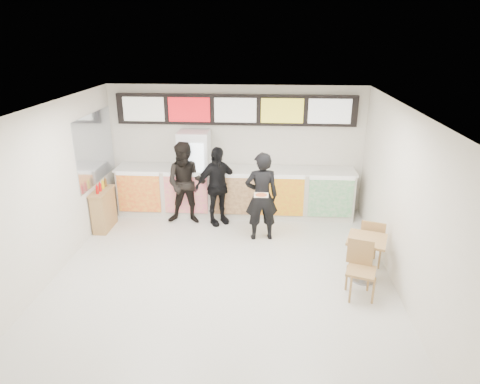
# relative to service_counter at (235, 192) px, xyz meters

# --- Properties ---
(floor) EXTENTS (7.00, 7.00, 0.00)m
(floor) POSITION_rel_service_counter_xyz_m (-0.00, -3.09, -0.57)
(floor) COLOR beige
(floor) RESTS_ON ground
(ceiling) EXTENTS (7.00, 7.00, 0.00)m
(ceiling) POSITION_rel_service_counter_xyz_m (-0.00, -3.09, 2.43)
(ceiling) COLOR white
(ceiling) RESTS_ON wall_back
(wall_back) EXTENTS (6.00, 0.00, 6.00)m
(wall_back) POSITION_rel_service_counter_xyz_m (-0.00, 0.41, 0.93)
(wall_back) COLOR silver
(wall_back) RESTS_ON floor
(wall_left) EXTENTS (0.00, 7.00, 7.00)m
(wall_left) POSITION_rel_service_counter_xyz_m (-3.00, -3.09, 0.93)
(wall_left) COLOR silver
(wall_left) RESTS_ON floor
(wall_right) EXTENTS (0.00, 7.00, 7.00)m
(wall_right) POSITION_rel_service_counter_xyz_m (3.00, -3.09, 0.93)
(wall_right) COLOR silver
(wall_right) RESTS_ON floor
(service_counter) EXTENTS (5.56, 0.77, 1.14)m
(service_counter) POSITION_rel_service_counter_xyz_m (0.00, 0.00, 0.00)
(service_counter) COLOR silver
(service_counter) RESTS_ON floor
(menu_board) EXTENTS (5.50, 0.14, 0.70)m
(menu_board) POSITION_rel_service_counter_xyz_m (0.00, 0.32, 1.88)
(menu_board) COLOR black
(menu_board) RESTS_ON wall_back
(drinks_fridge) EXTENTS (0.70, 0.67, 2.00)m
(drinks_fridge) POSITION_rel_service_counter_xyz_m (-0.93, 0.02, 0.43)
(drinks_fridge) COLOR white
(drinks_fridge) RESTS_ON floor
(mirror_panel) EXTENTS (0.01, 2.00, 1.50)m
(mirror_panel) POSITION_rel_service_counter_xyz_m (-2.99, -0.64, 1.18)
(mirror_panel) COLOR #B2B7BF
(mirror_panel) RESTS_ON wall_left
(customer_main) EXTENTS (0.75, 0.56, 1.89)m
(customer_main) POSITION_rel_service_counter_xyz_m (0.65, -1.24, 0.37)
(customer_main) COLOR black
(customer_main) RESTS_ON floor
(customer_left) EXTENTS (0.92, 0.72, 1.88)m
(customer_left) POSITION_rel_service_counter_xyz_m (-1.05, -0.54, 0.37)
(customer_left) COLOR black
(customer_left) RESTS_ON floor
(customer_mid) EXTENTS (1.12, 0.95, 1.79)m
(customer_mid) POSITION_rel_service_counter_xyz_m (-0.36, -0.54, 0.32)
(customer_mid) COLOR black
(customer_mid) RESTS_ON floor
(pizza_slice) EXTENTS (0.36, 0.36, 0.02)m
(pizza_slice) POSITION_rel_service_counter_xyz_m (0.65, -1.69, 0.58)
(pizza_slice) COLOR beige
(pizza_slice) RESTS_ON customer_main
(cafe_table) EXTENTS (0.92, 1.68, 0.95)m
(cafe_table) POSITION_rel_service_counter_xyz_m (2.50, -2.73, -0.02)
(cafe_table) COLOR #9E7148
(cafe_table) RESTS_ON floor
(condiment_ledge) EXTENTS (0.33, 0.80, 1.07)m
(condiment_ledge) POSITION_rel_service_counter_xyz_m (-2.82, -0.99, -0.11)
(condiment_ledge) COLOR #9E7148
(condiment_ledge) RESTS_ON floor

